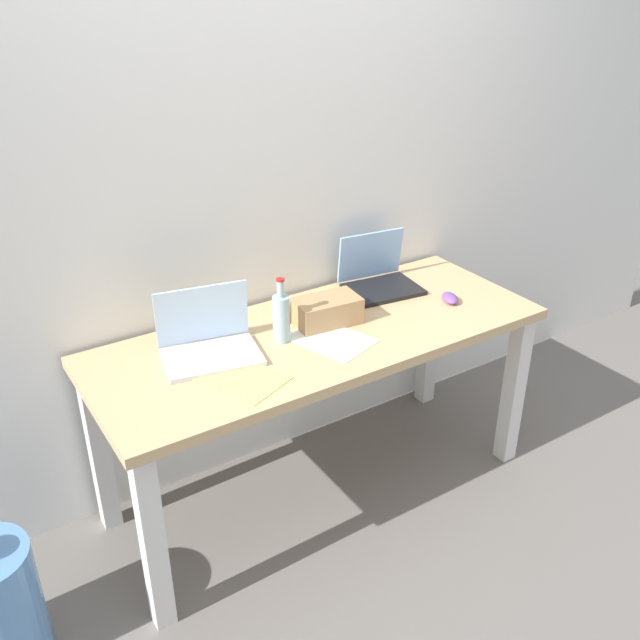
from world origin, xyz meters
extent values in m
plane|color=slate|center=(0.00, 0.00, 0.00)|extent=(8.00, 8.00, 0.00)
cube|color=white|center=(0.00, 0.40, 1.30)|extent=(5.20, 0.08, 2.60)
cube|color=tan|center=(0.00, 0.00, 0.73)|extent=(1.74, 0.67, 0.04)
cube|color=silver|center=(-0.81, -0.28, 0.35)|extent=(0.07, 0.07, 0.71)
cube|color=silver|center=(0.81, -0.28, 0.35)|extent=(0.07, 0.07, 0.71)
cube|color=silver|center=(-0.81, 0.28, 0.35)|extent=(0.07, 0.07, 0.71)
cube|color=silver|center=(0.81, 0.28, 0.35)|extent=(0.07, 0.07, 0.71)
cube|color=silver|center=(-0.43, 0.03, 0.76)|extent=(0.37, 0.28, 0.02)
cube|color=silver|center=(-0.40, 0.15, 0.87)|extent=(0.33, 0.08, 0.21)
cube|color=black|center=(0.42, 0.16, 0.76)|extent=(0.32, 0.26, 0.02)
cube|color=#8CB7EA|center=(0.43, 0.27, 0.87)|extent=(0.30, 0.07, 0.21)
cylinder|color=#99B7C1|center=(-0.15, 0.02, 0.84)|extent=(0.06, 0.06, 0.18)
cylinder|color=#99B7C1|center=(-0.15, 0.02, 0.96)|extent=(0.03, 0.03, 0.06)
cylinder|color=#B21E19|center=(-0.15, 0.02, 0.99)|extent=(0.03, 0.03, 0.01)
ellipsoid|color=#724799|center=(0.58, -0.07, 0.77)|extent=(0.09, 0.12, 0.03)
cube|color=tan|center=(0.06, 0.05, 0.80)|extent=(0.26, 0.17, 0.10)
cube|color=white|center=(0.00, -0.07, 0.75)|extent=(0.29, 0.35, 0.00)
cube|color=#F4E06B|center=(-0.40, -0.12, 0.75)|extent=(0.31, 0.35, 0.00)
camera|label=1|loc=(-1.25, -1.94, 2.00)|focal=39.26mm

